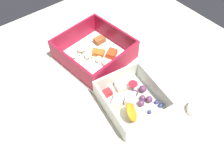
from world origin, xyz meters
The scene contains 4 objects.
table_surface centered at (0.00, 0.00, 1.00)cm, with size 80.00×80.00×2.00cm, color beige.
pasta_container centered at (-9.62, 0.25, 4.02)cm, with size 19.52×19.08×6.45cm.
fruit_bowl centered at (8.28, -1.82, 3.67)cm, with size 16.83×15.25×5.12cm.
paper_cup_liner centered at (19.29, 8.67, 2.82)cm, with size 4.21×4.21×1.64cm, color white.
Camera 1 is at (29.27, -24.51, 50.24)cm, focal length 37.52 mm.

